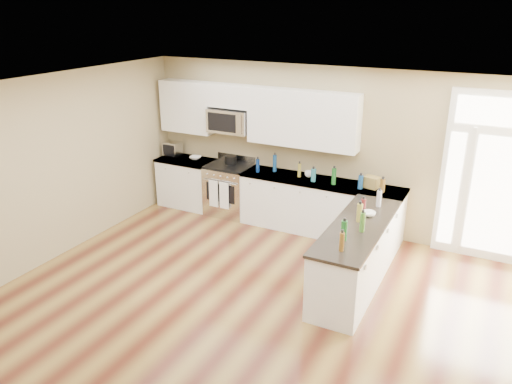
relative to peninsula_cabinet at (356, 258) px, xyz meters
The scene contains 18 objects.
ground 2.46m from the peninsula_cabinet, 112.44° to the right, with size 8.00×8.00×0.00m, color #4F2316.
room_shell 2.74m from the peninsula_cabinet, 112.44° to the right, with size 8.00×8.00×8.00m.
back_cabinet_left 4.06m from the peninsula_cabinet, 159.09° to the left, with size 1.10×0.66×0.94m.
back_cabinet_right 1.81m from the peninsula_cabinet, 126.68° to the left, with size 2.85×0.66×0.94m.
peninsula_cabinet is the anchor object (origin of this frame).
upper_cabinet_left 4.39m from the peninsula_cabinet, 157.26° to the left, with size 1.04×0.33×0.95m, color white.
upper_cabinet_right 2.65m from the peninsula_cabinet, 133.15° to the left, with size 1.94×0.33×0.95m, color white.
upper_cabinet_short 3.73m from the peninsula_cabinet, 150.98° to the left, with size 0.82×0.33×0.40m, color white.
microwave 3.53m from the peninsula_cabinet, 151.57° to the left, with size 0.78×0.41×0.42m.
entry_door 2.52m from the peninsula_cabinet, 46.51° to the left, with size 1.70×0.10×2.60m.
kitchen_range 3.20m from the peninsula_cabinet, 153.11° to the left, with size 0.80×0.71×1.08m.
stockpot 3.32m from the peninsula_cabinet, 151.70° to the left, with size 0.22×0.22×0.17m, color black.
toaster_oven 4.49m from the peninsula_cabinet, 159.80° to the left, with size 0.32×0.25×0.27m, color silver.
cardboard_box 1.63m from the peninsula_cabinet, 98.76° to the left, with size 0.23×0.17×0.19m, color olive.
bowl_left 3.98m from the peninsula_cabinet, 157.27° to the left, with size 0.22×0.22×0.05m, color white.
bowl_peninsula 0.64m from the peninsula_cabinet, 83.98° to the left, with size 0.19×0.19×0.06m, color white.
cup_counter 2.11m from the peninsula_cabinet, 130.79° to the left, with size 0.13×0.13×0.10m, color white.
counter_bottles 1.11m from the peninsula_cabinet, 127.41° to the left, with size 2.39×2.45×0.30m.
Camera 1 is at (2.47, -3.85, 3.74)m, focal length 35.00 mm.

